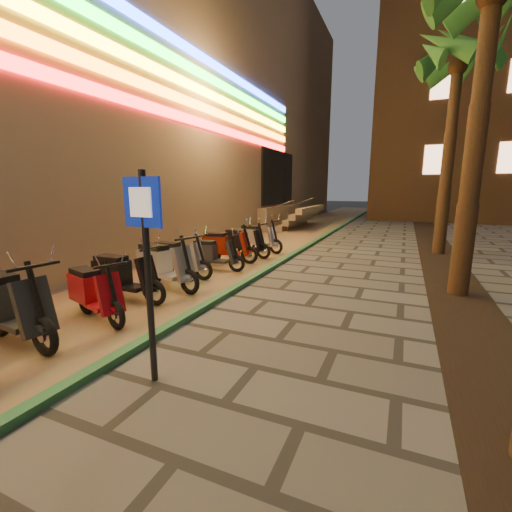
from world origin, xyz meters
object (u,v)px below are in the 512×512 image
at_px(scooter_5, 8,305).
at_px(scooter_10, 213,254).
at_px(scooter_7, 122,276).
at_px(scooter_9, 176,258).
at_px(scooter_12, 242,242).
at_px(scooter_11, 223,246).
at_px(pedestrian_sign, 146,250).
at_px(scooter_8, 162,264).
at_px(scooter_6, 93,292).
at_px(scooter_13, 257,237).

height_order(scooter_5, scooter_10, scooter_5).
relative_size(scooter_7, scooter_9, 1.02).
distance_m(scooter_9, scooter_12, 3.08).
bearing_deg(scooter_10, scooter_11, 96.00).
height_order(pedestrian_sign, scooter_8, pedestrian_sign).
xyz_separation_m(scooter_6, scooter_10, (0.05, 3.94, -0.02)).
bearing_deg(scooter_8, scooter_5, -82.69).
height_order(scooter_10, scooter_11, scooter_11).
distance_m(scooter_5, scooter_12, 7.11).
xyz_separation_m(scooter_5, scooter_6, (0.36, 1.16, -0.08)).
relative_size(scooter_5, scooter_13, 1.10).
relative_size(scooter_7, scooter_12, 1.01).
bearing_deg(scooter_5, scooter_10, 91.94).
xyz_separation_m(scooter_9, scooter_10, (0.44, 1.05, -0.04)).
xyz_separation_m(scooter_5, scooter_13, (0.43, 8.14, -0.05)).
distance_m(scooter_9, scooter_11, 2.02).
relative_size(pedestrian_sign, scooter_5, 1.31).
bearing_deg(scooter_12, scooter_5, -88.12).
height_order(scooter_5, scooter_9, scooter_5).
bearing_deg(scooter_5, pedestrian_sign, 6.61).
distance_m(scooter_5, scooter_6, 1.21).
bearing_deg(scooter_7, pedestrian_sign, -40.19).
xyz_separation_m(scooter_5, scooter_7, (0.10, 2.10, -0.05)).
distance_m(pedestrian_sign, scooter_11, 6.57).
relative_size(scooter_5, scooter_10, 1.23).
distance_m(scooter_8, scooter_13, 5.00).
xyz_separation_m(scooter_5, scooter_9, (-0.02, 4.04, -0.06)).
distance_m(pedestrian_sign, scooter_7, 3.44).
distance_m(scooter_7, scooter_11, 3.94).
height_order(scooter_5, scooter_7, scooter_5).
bearing_deg(scooter_9, scooter_7, -88.03).
xyz_separation_m(scooter_5, scooter_10, (0.41, 5.09, -0.11)).
xyz_separation_m(scooter_5, scooter_8, (0.27, 3.14, -0.02)).
bearing_deg(scooter_11, pedestrian_sign, -80.98).
relative_size(scooter_5, scooter_6, 1.19).
bearing_deg(scooter_7, scooter_10, 83.63).
bearing_deg(scooter_12, scooter_11, -91.76).
bearing_deg(scooter_10, pedestrian_sign, -71.19).
distance_m(scooter_9, scooter_13, 4.12).
xyz_separation_m(scooter_8, scooter_13, (0.16, 5.00, -0.04)).
bearing_deg(pedestrian_sign, scooter_8, 133.22).
height_order(scooter_10, scooter_13, scooter_13).
xyz_separation_m(pedestrian_sign, scooter_6, (-2.24, 1.15, -1.09)).
distance_m(pedestrian_sign, scooter_9, 4.93).
relative_size(scooter_6, scooter_7, 0.94).
relative_size(pedestrian_sign, scooter_7, 1.46).
bearing_deg(scooter_9, pedestrian_sign, -58.46).
height_order(scooter_7, scooter_10, scooter_7).
distance_m(scooter_7, scooter_9, 1.94).
height_order(scooter_7, scooter_8, scooter_8).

